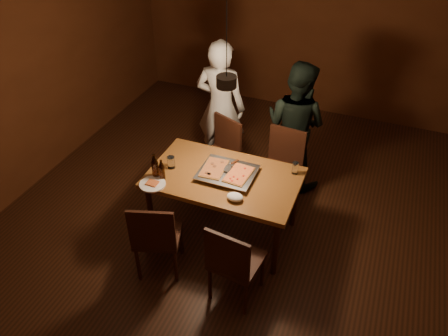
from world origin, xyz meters
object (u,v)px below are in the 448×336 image
at_px(plate_slice, 152,184).
at_px(diner_white, 221,107).
at_px(chair_far_right, 283,160).
at_px(chair_near_right, 233,259).
at_px(dining_table, 224,182).
at_px(pizza_tray, 227,173).
at_px(beer_bottle_a, 155,166).
at_px(pendant_lamp, 226,81).
at_px(chair_near_left, 155,233).
at_px(diner_dark, 295,125).
at_px(chair_far_left, 222,148).
at_px(beer_bottle_b, 162,170).

distance_m(plate_slice, diner_white, 1.53).
distance_m(chair_far_right, chair_near_right, 1.58).
bearing_deg(dining_table, pizza_tray, 39.87).
relative_size(dining_table, chair_near_right, 3.09).
distance_m(beer_bottle_a, pendant_lamp, 1.12).
distance_m(chair_near_left, pendant_lamp, 1.52).
bearing_deg(diner_white, chair_near_right, 113.38).
bearing_deg(diner_white, plate_slice, 85.01).
bearing_deg(pizza_tray, diner_dark, 70.68).
height_order(pizza_tray, beer_bottle_a, beer_bottle_a).
bearing_deg(plate_slice, chair_far_left, 76.90).
bearing_deg(chair_near_left, beer_bottle_b, 91.38).
distance_m(chair_near_left, chair_near_right, 0.77).
relative_size(pizza_tray, pendant_lamp, 0.50).
xyz_separation_m(dining_table, diner_white, (-0.50, 1.14, 0.17)).
xyz_separation_m(beer_bottle_a, diner_dark, (1.05, 1.42, -0.10)).
height_order(diner_dark, pendant_lamp, pendant_lamp).
relative_size(beer_bottle_a, beer_bottle_b, 1.17).
distance_m(chair_far_right, plate_slice, 1.55).
bearing_deg(diner_dark, dining_table, 87.07).
xyz_separation_m(plate_slice, pendant_lamp, (0.60, 0.44, 1.00)).
distance_m(chair_far_left, diner_white, 0.53).
xyz_separation_m(chair_far_right, diner_dark, (0.02, 0.39, 0.24)).
height_order(chair_far_right, pizza_tray, chair_far_right).
bearing_deg(dining_table, chair_near_left, -115.56).
height_order(chair_near_right, plate_slice, chair_near_right).
distance_m(beer_bottle_b, diner_white, 1.41).
xyz_separation_m(chair_near_right, diner_dark, (0.03, 1.97, 0.24)).
xyz_separation_m(chair_far_left, pendant_lamp, (0.33, -0.69, 1.22)).
bearing_deg(chair_near_right, diner_dark, 96.05).
xyz_separation_m(chair_far_right, chair_near_left, (-0.77, -1.55, 0.00)).
distance_m(chair_far_left, chair_near_right, 1.71).
distance_m(chair_near_left, beer_bottle_a, 0.67).
xyz_separation_m(chair_near_left, diner_dark, (0.80, 1.95, 0.24)).
bearing_deg(beer_bottle_b, diner_white, 88.07).
height_order(diner_white, pendant_lamp, pendant_lamp).
height_order(chair_near_right, diner_white, diner_white).
xyz_separation_m(pizza_tray, diner_dark, (0.40, 1.15, 0.01)).
bearing_deg(pendant_lamp, chair_far_left, 115.57).
distance_m(chair_near_right, diner_dark, 1.98).
xyz_separation_m(chair_near_right, plate_slice, (-0.99, 0.41, 0.22)).
relative_size(chair_far_right, pizza_tray, 0.88).
relative_size(chair_far_left, diner_dark, 0.35).
relative_size(chair_near_left, beer_bottle_b, 2.37).
bearing_deg(chair_far_right, dining_table, 67.46).
relative_size(plate_slice, diner_dark, 0.16).
bearing_deg(diner_white, pizza_tray, 113.69).
distance_m(pizza_tray, beer_bottle_b, 0.65).
distance_m(chair_far_right, chair_near_left, 1.73).
bearing_deg(chair_near_right, chair_far_right, 96.61).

